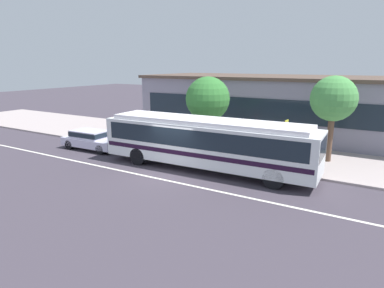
% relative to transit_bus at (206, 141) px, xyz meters
% --- Properties ---
extents(ground_plane, '(120.00, 120.00, 0.00)m').
position_rel_transit_bus_xyz_m(ground_plane, '(-1.37, -1.78, -1.64)').
color(ground_plane, '#3C3540').
extents(sidewalk_slab, '(60.00, 8.00, 0.12)m').
position_rel_transit_bus_xyz_m(sidewalk_slab, '(-1.37, 5.35, -1.58)').
color(sidewalk_slab, '#A39594').
rests_on(sidewalk_slab, ground_plane).
extents(lane_stripe_center, '(56.00, 0.16, 0.01)m').
position_rel_transit_bus_xyz_m(lane_stripe_center, '(-1.37, -2.58, -1.64)').
color(lane_stripe_center, silver).
rests_on(lane_stripe_center, ground_plane).
extents(transit_bus, '(12.01, 2.88, 2.82)m').
position_rel_transit_bus_xyz_m(transit_bus, '(0.00, 0.00, 0.00)').
color(transit_bus, silver).
rests_on(transit_bus, ground_plane).
extents(sedan_behind_bus, '(4.33, 1.92, 1.29)m').
position_rel_transit_bus_xyz_m(sedan_behind_bus, '(-8.87, 0.00, -0.92)').
color(sedan_behind_bus, silver).
rests_on(sedan_behind_bus, ground_plane).
extents(pedestrian_waiting_near_sign, '(0.45, 0.45, 1.63)m').
position_rel_transit_bus_xyz_m(pedestrian_waiting_near_sign, '(4.17, 3.26, -0.57)').
color(pedestrian_waiting_near_sign, '#363437').
rests_on(pedestrian_waiting_near_sign, sidewalk_slab).
extents(pedestrian_walking_along_curb, '(0.38, 0.38, 1.73)m').
position_rel_transit_bus_xyz_m(pedestrian_walking_along_curb, '(-2.70, 3.15, -0.51)').
color(pedestrian_walking_along_curb, navy).
rests_on(pedestrian_walking_along_curb, sidewalk_slab).
extents(pedestrian_standing_by_tree, '(0.46, 0.46, 1.71)m').
position_rel_transit_bus_xyz_m(pedestrian_standing_by_tree, '(-1.58, 2.67, -0.52)').
color(pedestrian_standing_by_tree, '#2F3438').
rests_on(pedestrian_standing_by_tree, sidewalk_slab).
extents(bus_stop_sign, '(0.08, 0.44, 2.67)m').
position_rel_transit_bus_xyz_m(bus_stop_sign, '(3.71, 2.09, 0.18)').
color(bus_stop_sign, gray).
rests_on(bus_stop_sign, sidewalk_slab).
extents(street_tree_near_stop, '(2.91, 2.91, 4.79)m').
position_rel_transit_bus_xyz_m(street_tree_near_stop, '(-1.98, 3.84, 1.79)').
color(street_tree_near_stop, brown).
rests_on(street_tree_near_stop, sidewalk_slab).
extents(street_tree_mid_block, '(2.57, 2.57, 4.95)m').
position_rel_transit_bus_xyz_m(street_tree_mid_block, '(5.58, 4.74, 2.10)').
color(street_tree_mid_block, brown).
rests_on(street_tree_mid_block, sidewalk_slab).
extents(station_building, '(22.05, 8.82, 4.75)m').
position_rel_transit_bus_xyz_m(station_building, '(0.46, 11.64, 0.74)').
color(station_building, gray).
rests_on(station_building, ground_plane).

